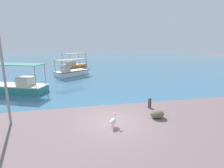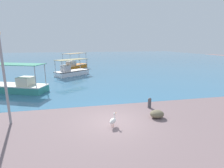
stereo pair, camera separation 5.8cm
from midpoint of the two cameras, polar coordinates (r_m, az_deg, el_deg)
The scene contains 9 objects.
ground at distance 11.02m, azimuth 0.48°, elevation -12.15°, with size 120.00×120.00×0.00m, color slate.
harbor_water at distance 57.96m, azimuth -9.93°, elevation 8.21°, with size 110.00×90.00×0.00m, color teal.
fishing_boat_far_right at distance 27.09m, azimuth -13.09°, elevation 4.01°, with size 5.25×4.63×2.40m.
fishing_boat_near_right at distance 19.88m, azimuth -29.34°, elevation -0.50°, with size 7.12×4.39×2.79m.
fishing_boat_near_left at distance 34.67m, azimuth -12.04°, elevation 6.04°, with size 4.94×5.62×2.89m.
pelican at distance 10.25m, azimuth 0.47°, elevation -11.86°, with size 0.63×0.67×0.80m.
lamp_post at distance 11.57m, azimuth -31.71°, elevation 2.91°, with size 0.28×0.28×5.38m.
mooring_bollard at distance 13.37m, azimuth 12.28°, elevation -5.90°, with size 0.26×0.26×0.78m.
net_pile at distance 11.82m, azimuth 14.59°, elevation -9.46°, with size 0.91×0.77×0.50m, color #6C634A.
Camera 2 is at (-2.13, -9.74, 4.69)m, focal length 28.00 mm.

